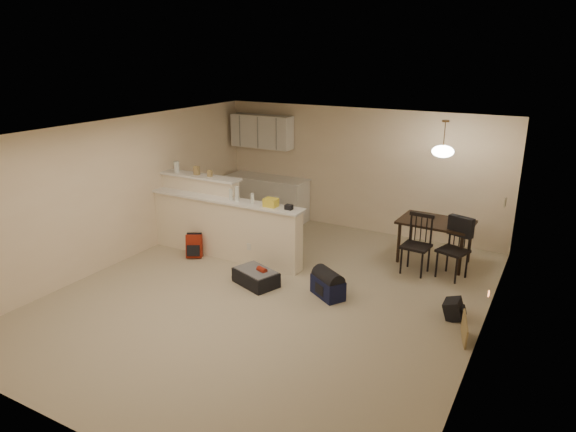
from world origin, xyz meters
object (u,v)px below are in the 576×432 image
Objects in this scene: red_backpack at (194,246)px; black_daypack at (454,309)px; suitcase at (256,277)px; pendant_lamp at (443,151)px; navy_duffel at (328,287)px; dining_chair_near at (416,245)px; dining_table at (436,226)px; dining_chair_far at (453,249)px.

red_backpack is 1.38× the size of black_daypack.
black_daypack is at bearing 28.42° from suitcase.
pendant_lamp is 0.89× the size of suitcase.
navy_duffel is at bearing 28.74° from suitcase.
dining_chair_near reaches higher than navy_duffel.
navy_duffel is (2.77, -0.25, -0.06)m from red_backpack.
dining_table is 2.42m from navy_duffel.
dining_table is 4.29m from red_backpack.
navy_duffel is at bearing -116.44° from dining_chair_near.
dining_chair_far is 1.42× the size of suitcase.
pendant_lamp is 1.61m from dining_chair_near.
pendant_lamp reaches higher than black_daypack.
suitcase is at bearing -136.53° from dining_chair_near.
pendant_lamp is 0.62× the size of dining_chair_far.
dining_chair_far is 4.47m from red_backpack.
suitcase is 1.65m from red_backpack.
suitcase is at bearing -128.31° from dining_chair_far.
red_backpack is 4.59m from black_daypack.
pendant_lamp is at bearing 20.48° from black_daypack.
dining_chair_near reaches higher than red_backpack.
navy_duffel reaches higher than black_daypack.
suitcase is (-2.66, -1.79, -0.38)m from dining_chair_far.
navy_duffel is at bearing -34.29° from red_backpack.
black_daypack is (2.99, 0.43, 0.02)m from suitcase.
dining_chair_far is at bearing -11.38° from red_backpack.
red_backpack reaches higher than navy_duffel.
red_backpack is at bearing -154.18° from pendant_lamp.
dining_chair_far reaches higher than suitcase.
pendant_lamp is 3.71m from suitcase.
red_backpack is 0.76× the size of navy_duffel.
dining_chair_near is at bearing -104.95° from pendant_lamp.
black_daypack is (0.75, -1.86, -1.86)m from pendant_lamp.
red_backpack is at bearing -174.93° from suitcase.
pendant_lamp is 1.63m from dining_chair_far.
pendant_lamp is at bearing 95.73° from navy_duffel.
black_daypack is at bearing 40.51° from navy_duffel.
black_daypack is at bearing -29.03° from red_backpack.
navy_duffel is (-1.07, -2.11, -0.52)m from dining_table.
red_backpack is at bearing -156.64° from dining_chair_near.
dining_chair_near reaches higher than dining_table.
navy_duffel reaches higher than suitcase.
dining_table reaches higher than red_backpack.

